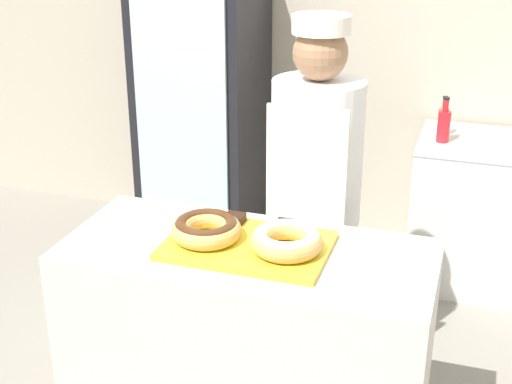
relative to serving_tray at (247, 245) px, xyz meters
name	(u,v)px	position (x,y,z in m)	size (l,w,h in m)	color
wall_back	(361,29)	(0.00, 2.13, 0.42)	(8.00, 0.06, 2.70)	#BCB29E
display_counter	(248,355)	(0.00, 0.00, -0.47)	(1.34, 0.59, 0.92)	beige
serving_tray	(247,245)	(0.00, 0.00, 0.00)	(0.58, 0.39, 0.02)	yellow
donut_chocolate_glaze	(206,228)	(-0.15, -0.02, 0.05)	(0.26, 0.26, 0.08)	tan
donut_light_glaze	(286,240)	(0.15, -0.02, 0.05)	(0.26, 0.26, 0.08)	tan
brownie_back_left	(234,219)	(-0.10, 0.14, 0.03)	(0.07, 0.07, 0.03)	black
brownie_back_right	(285,226)	(0.10, 0.14, 0.03)	(0.07, 0.07, 0.03)	black
baker_person	(315,204)	(0.11, 0.55, -0.05)	(0.38, 0.38, 1.67)	#4C4C51
beverage_fridge	(203,111)	(-0.88, 1.74, -0.06)	(0.67, 0.67, 1.74)	black
chest_freezer	(512,216)	(0.98, 1.75, -0.50)	(1.09, 0.64, 0.85)	silver
bottle_amber	(443,120)	(0.54, 1.79, 0.00)	(0.06, 0.06, 0.22)	#99661E
bottle_red	(444,125)	(0.56, 1.67, 0.01)	(0.07, 0.07, 0.25)	red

